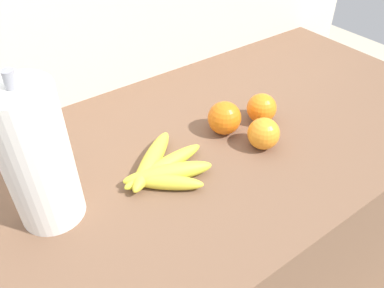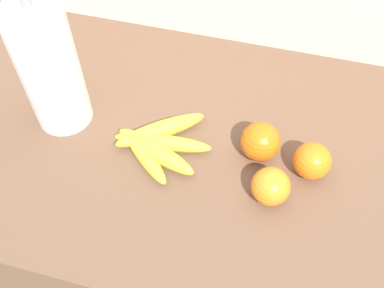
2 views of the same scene
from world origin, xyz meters
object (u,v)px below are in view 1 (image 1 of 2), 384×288
object	(u,v)px
orange_back_left	(224,118)
orange_right	(264,134)
paper_towel_roll	(37,158)
orange_far_right	(262,108)
banana_bunch	(162,169)

from	to	relation	value
orange_back_left	orange_right	distance (m)	0.11
orange_back_left	paper_towel_roll	size ratio (longest dim) A/B	0.26
orange_right	orange_back_left	bearing A→B (deg)	110.41
orange_far_right	orange_right	xyz separation A→B (m)	(-0.07, -0.08, 0.00)
orange_back_left	paper_towel_roll	distance (m)	0.45
orange_far_right	paper_towel_roll	world-z (taller)	paper_towel_roll
banana_bunch	orange_back_left	world-z (taller)	orange_back_left
banana_bunch	paper_towel_roll	xyz separation A→B (m)	(-0.23, 0.04, 0.12)
banana_bunch	orange_back_left	size ratio (longest dim) A/B	2.62
banana_bunch	orange_back_left	xyz separation A→B (m)	(0.21, 0.04, 0.02)
paper_towel_roll	orange_back_left	bearing A→B (deg)	0.97
orange_right	paper_towel_roll	bearing A→B (deg)	169.14
banana_bunch	orange_far_right	size ratio (longest dim) A/B	2.85
orange_far_right	orange_back_left	distance (m)	0.11
orange_far_right	orange_back_left	xyz separation A→B (m)	(-0.11, 0.02, 0.00)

